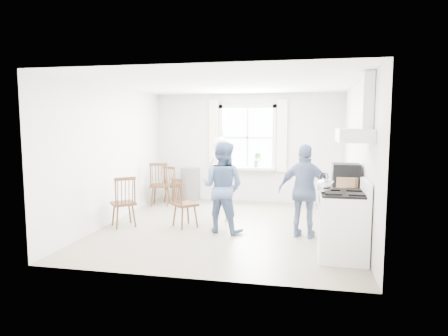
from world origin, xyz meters
TOP-DOWN VIEW (x-y plane):
  - room_shell at (0.00, 0.00)m, footprint 4.62×5.12m
  - window_assembly at (0.00, 2.45)m, footprint 1.88×0.24m
  - range_hood at (2.07, -1.35)m, footprint 0.45×0.76m
  - shelf_unit at (-1.40, 2.33)m, footprint 0.40×0.30m
  - gas_stove at (1.91, -1.35)m, footprint 0.68×0.76m
  - kettle at (1.64, -1.40)m, footprint 0.19×0.19m
  - low_cabinet at (1.98, -0.65)m, footprint 0.50×0.55m
  - stereo_stack at (2.00, -0.59)m, footprint 0.42×0.38m
  - cardboard_box at (2.02, -0.77)m, footprint 0.34×0.30m
  - windsor_chair_a at (-1.88, 1.47)m, footprint 0.49×0.49m
  - windsor_chair_b at (-0.84, -0.23)m, footprint 0.55×0.55m
  - windsor_chair_c at (-1.83, -0.42)m, footprint 0.55×0.55m
  - person_left at (-0.24, 0.54)m, footprint 0.79×0.79m
  - person_mid at (-0.03, -0.33)m, footprint 0.94×0.94m
  - person_right at (1.38, -0.39)m, footprint 1.08×1.08m
  - potted_plant at (0.25, 2.36)m, footprint 0.24×0.24m
  - windsor_chair_d at (-1.75, 1.91)m, footprint 0.48×0.47m

SIDE VIEW (x-z plane):
  - shelf_unit at x=-1.40m, z-range 0.00..0.80m
  - low_cabinet at x=1.98m, z-range 0.00..0.90m
  - gas_stove at x=1.91m, z-range -0.08..1.04m
  - windsor_chair_d at x=-1.75m, z-range 0.10..0.98m
  - windsor_chair_b at x=-0.84m, z-range 0.10..1.04m
  - windsor_chair_c at x=-1.83m, z-range 0.10..1.05m
  - windsor_chair_a at x=-1.88m, z-range 0.11..1.12m
  - person_right at x=1.38m, z-range 0.00..1.56m
  - person_mid at x=-0.03m, z-range 0.00..1.59m
  - person_left at x=-0.24m, z-range 0.00..1.64m
  - cardboard_box at x=2.02m, z-range 0.90..1.08m
  - potted_plant at x=0.25m, z-range 0.85..1.20m
  - kettle at x=1.64m, z-range 0.91..1.18m
  - stereo_stack at x=2.00m, z-range 0.90..1.27m
  - room_shell at x=0.00m, z-range -0.02..2.62m
  - window_assembly at x=0.00m, z-range 0.61..2.31m
  - range_hood at x=2.07m, z-range 1.43..2.37m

